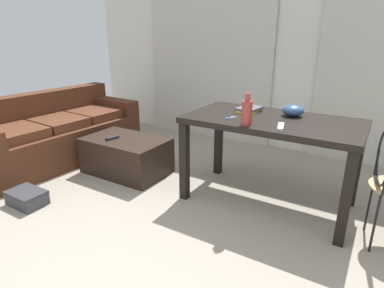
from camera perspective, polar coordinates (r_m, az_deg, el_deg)
name	(u,v)px	position (r m, az deg, el deg)	size (l,w,h in m)	color
ground_plane	(224,214)	(2.77, 5.63, -12.18)	(7.27, 7.27, 0.00)	gray
wall_back	(298,50)	(4.19, 18.27, 15.49)	(6.17, 0.10, 2.47)	silver
curtains	(294,68)	(4.12, 17.69, 12.77)	(4.22, 0.03, 2.08)	beige
couch	(55,134)	(4.13, -23.08, 1.65)	(0.95, 1.95, 0.77)	#4C2819
coffee_table	(126,155)	(3.52, -11.54, -2.00)	(0.87, 0.56, 0.38)	black
craft_table	(272,131)	(2.77, 13.93, 2.33)	(1.41, 0.76, 0.77)	black
bottle_near	(247,112)	(2.48, 9.70, 5.57)	(0.08, 0.08, 0.24)	#99332D
bowl	(293,110)	(2.86, 17.46, 5.72)	(0.18, 0.18, 0.10)	#2D4C7A
book_stack	(249,109)	(2.94, 10.06, 6.06)	(0.20, 0.25, 0.04)	gold
tv_remote_on_table	(281,127)	(2.48, 15.45, 2.99)	(0.04, 0.18, 0.02)	#B7B7B2
scissors	(230,118)	(2.69, 6.68, 4.64)	(0.08, 0.11, 0.00)	#9EA0A5
tv_remote_primary	(112,138)	(3.46, -13.94, 1.06)	(0.05, 0.14, 0.02)	#232326
shoebox	(27,198)	(3.21, -27.22, -8.45)	(0.33, 0.23, 0.13)	#38383D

